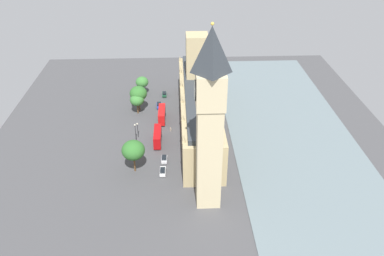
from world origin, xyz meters
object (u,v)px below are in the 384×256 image
object	(u,v)px
street_lamp_slot_11	(135,130)
street_lamp_slot_12	(137,127)
car_blue_trailing	(159,105)
double_decker_bus_under_trees	(158,136)
pedestrian_by_river_gate	(171,129)
plane_tree_midblock	(137,100)
plane_tree_leading	(138,93)
plane_tree_slot_10	(142,82)
parliament_building	(198,105)
clock_tower	(210,120)
double_decker_bus_corner	(162,114)
car_white_far_end	(163,171)
car_dark_green_opposite_hall	(164,94)
plane_tree_near_tower	(133,150)
car_silver_kerbside	(164,159)

from	to	relation	value
street_lamp_slot_11	street_lamp_slot_12	xyz separation A→B (m)	(-0.52, -2.68, -0.69)
car_blue_trailing	double_decker_bus_under_trees	world-z (taller)	double_decker_bus_under_trees
pedestrian_by_river_gate	plane_tree_midblock	xyz separation A→B (m)	(13.08, -14.17, 5.26)
plane_tree_leading	plane_tree_slot_10	world-z (taller)	plane_tree_leading
double_decker_bus_under_trees	parliament_building	bearing A→B (deg)	38.06
clock_tower	car_blue_trailing	size ratio (longest dim) A/B	10.61
parliament_building	double_decker_bus_corner	distance (m)	15.61
plane_tree_midblock	street_lamp_slot_11	size ratio (longest dim) A/B	1.18
car_white_far_end	double_decker_bus_under_trees	bearing A→B (deg)	97.51
clock_tower	street_lamp_slot_11	bearing A→B (deg)	-54.49
car_dark_green_opposite_hall	pedestrian_by_river_gate	distance (m)	29.38
double_decker_bus_under_trees	plane_tree_near_tower	bearing A→B (deg)	-112.48
clock_tower	plane_tree_slot_10	world-z (taller)	clock_tower
car_dark_green_opposite_hall	plane_tree_leading	distance (m)	17.60
parliament_building	car_white_far_end	world-z (taller)	parliament_building
clock_tower	car_blue_trailing	xyz separation A→B (m)	(15.54, -57.54, -25.86)
double_decker_bus_corner	street_lamp_slot_11	bearing A→B (deg)	59.33
car_blue_trailing	car_white_far_end	bearing A→B (deg)	89.91
car_blue_trailing	plane_tree_slot_10	distance (m)	15.24
plane_tree_midblock	plane_tree_near_tower	size ratio (longest dim) A/B	0.76
car_white_far_end	plane_tree_near_tower	world-z (taller)	plane_tree_near_tower
clock_tower	plane_tree_near_tower	xyz separation A→B (m)	(21.97, -14.98, -18.82)
street_lamp_slot_11	parliament_building	bearing A→B (deg)	-155.45
parliament_building	car_dark_green_opposite_hall	xyz separation A→B (m)	(13.20, -25.33, -7.83)
double_decker_bus_under_trees	car_white_far_end	bearing A→B (deg)	-82.92
car_dark_green_opposite_hall	clock_tower	bearing A→B (deg)	-80.03
parliament_building	car_white_far_end	size ratio (longest dim) A/B	15.12
car_silver_kerbside	car_blue_trailing	bearing A→B (deg)	-85.15
plane_tree_leading	plane_tree_near_tower	distance (m)	39.91
clock_tower	double_decker_bus_under_trees	size ratio (longest dim) A/B	4.92
car_silver_kerbside	plane_tree_leading	world-z (taller)	plane_tree_leading
parliament_building	plane_tree_near_tower	distance (m)	34.99
car_silver_kerbside	plane_tree_midblock	world-z (taller)	plane_tree_midblock
car_white_far_end	street_lamp_slot_11	distance (m)	21.73
clock_tower	plane_tree_slot_10	size ratio (longest dim) A/B	6.39
clock_tower	street_lamp_slot_12	size ratio (longest dim) A/B	8.76
car_blue_trailing	plane_tree_midblock	xyz separation A→B (m)	(8.28, 4.81, 5.07)
double_decker_bus_under_trees	clock_tower	bearing A→B (deg)	-63.46
clock_tower	street_lamp_slot_11	xyz separation A→B (m)	(22.95, -32.15, -21.91)
car_silver_kerbside	plane_tree_midblock	xyz separation A→B (m)	(11.06, -33.05, 5.08)
pedestrian_by_river_gate	parliament_building	bearing A→B (deg)	116.93
plane_tree_slot_10	street_lamp_slot_12	world-z (taller)	plane_tree_slot_10
double_decker_bus_under_trees	plane_tree_slot_10	xyz separation A→B (m)	(7.76, -38.93, 3.12)
pedestrian_by_river_gate	plane_tree_slot_10	bearing A→B (deg)	-152.39
car_dark_green_opposite_hall	plane_tree_midblock	world-z (taller)	plane_tree_midblock
double_decker_bus_corner	car_silver_kerbside	bearing A→B (deg)	93.48
double_decker_bus_under_trees	street_lamp_slot_12	distance (m)	8.30
parliament_building	car_white_far_end	bearing A→B (deg)	66.43
double_decker_bus_corner	plane_tree_near_tower	xyz separation A→B (m)	(7.88, 31.72, 5.29)
car_white_far_end	pedestrian_by_river_gate	distance (m)	25.50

